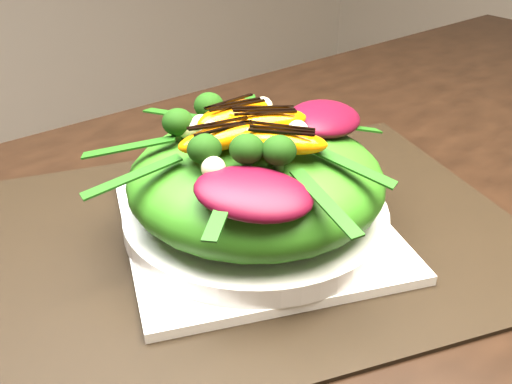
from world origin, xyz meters
TOP-DOWN VIEW (x-y plane):
  - dining_table at (0.00, 0.00)m, footprint 1.60×0.90m
  - placemat at (-0.11, 0.11)m, footprint 0.56×0.49m
  - plate_base at (-0.11, 0.11)m, footprint 0.30×0.30m
  - salad_bowl at (-0.11, 0.11)m, footprint 0.26×0.26m
  - lettuce_mound at (-0.11, 0.11)m, footprint 0.26×0.26m
  - radicchio_leaf at (-0.04, 0.10)m, footprint 0.10×0.08m
  - orange_segment at (-0.13, 0.12)m, footprint 0.07×0.04m
  - broccoli_floret at (-0.17, 0.15)m, footprint 0.04×0.04m
  - macadamia_nut at (-0.07, 0.08)m, footprint 0.02×0.02m
  - balsamic_drizzle at (-0.13, 0.12)m, footprint 0.04×0.01m

SIDE VIEW (x-z plane):
  - dining_table at x=0.00m, z-range 0.35..1.10m
  - placemat at x=-0.11m, z-range 0.75..0.75m
  - plate_base at x=-0.11m, z-range 0.75..0.76m
  - salad_bowl at x=-0.11m, z-range 0.76..0.78m
  - lettuce_mound at x=-0.11m, z-range 0.77..0.85m
  - radicchio_leaf at x=-0.04m, z-range 0.84..0.86m
  - macadamia_nut at x=-0.07m, z-range 0.84..0.86m
  - broccoli_floret at x=-0.17m, z-range 0.84..0.87m
  - orange_segment at x=-0.13m, z-range 0.85..0.86m
  - balsamic_drizzle at x=-0.13m, z-range 0.86..0.87m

